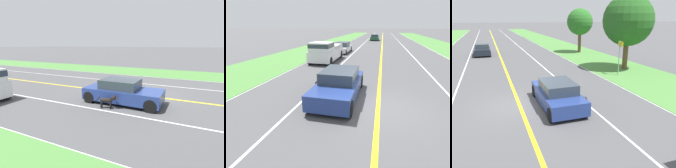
% 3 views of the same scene
% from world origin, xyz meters
% --- Properties ---
extents(ground_plane, '(400.00, 400.00, 0.00)m').
position_xyz_m(ground_plane, '(0.00, 0.00, 0.00)').
color(ground_plane, '#4C4C4F').
extents(centre_divider_line, '(0.18, 160.00, 0.01)m').
position_xyz_m(centre_divider_line, '(0.00, 0.00, 0.00)').
color(centre_divider_line, yellow).
rests_on(centre_divider_line, ground).
extents(lane_edge_line_right, '(0.14, 160.00, 0.01)m').
position_xyz_m(lane_edge_line_right, '(7.00, 0.00, 0.00)').
color(lane_edge_line_right, white).
rests_on(lane_edge_line_right, ground).
extents(lane_edge_line_left, '(0.14, 160.00, 0.01)m').
position_xyz_m(lane_edge_line_left, '(-7.00, 0.00, 0.00)').
color(lane_edge_line_left, white).
rests_on(lane_edge_line_left, ground).
extents(lane_dash_same_dir, '(0.10, 160.00, 0.01)m').
position_xyz_m(lane_dash_same_dir, '(3.50, 0.00, 0.00)').
color(lane_dash_same_dir, white).
rests_on(lane_dash_same_dir, ground).
extents(lane_dash_oncoming, '(0.10, 160.00, 0.01)m').
position_xyz_m(lane_dash_oncoming, '(-3.50, 0.00, 0.00)').
color(lane_dash_oncoming, white).
rests_on(lane_dash_oncoming, ground).
extents(grass_verge_left, '(6.00, 160.00, 0.03)m').
position_xyz_m(grass_verge_left, '(-10.00, 0.00, 0.01)').
color(grass_verge_left, '#4C843D').
rests_on(grass_verge_left, ground).
extents(ego_car, '(1.89, 4.44, 1.38)m').
position_xyz_m(ego_car, '(1.92, -0.68, 0.65)').
color(ego_car, navy).
rests_on(ego_car, ground).
extents(dog, '(0.41, 1.24, 0.76)m').
position_xyz_m(dog, '(3.12, -1.00, 0.46)').
color(dog, black).
rests_on(dog, ground).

